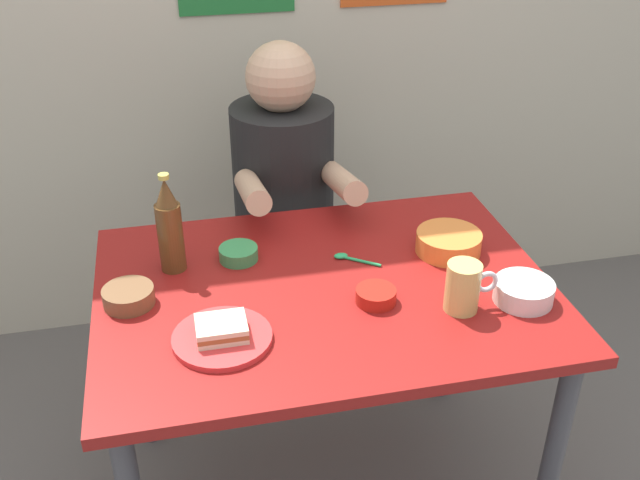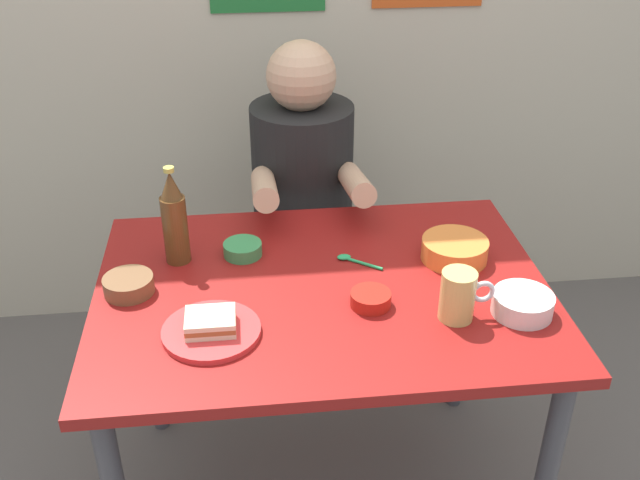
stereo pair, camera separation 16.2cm
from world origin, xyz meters
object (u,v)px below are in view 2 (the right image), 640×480
object	(u,v)px
sambal_bowl_red	(371,298)
beer_bottle	(174,220)
person_seated	(303,170)
beer_mug	(459,295)
stool	(304,278)
plate_orange	(211,331)
dining_table	(322,317)
sandwich	(211,322)

from	to	relation	value
sambal_bowl_red	beer_bottle	bearing A→B (deg)	151.18
person_seated	beer_mug	xyz separation A→B (m)	(0.28, -0.78, 0.03)
stool	beer_mug	size ratio (longest dim) A/B	3.57
beer_mug	beer_bottle	size ratio (longest dim) A/B	0.48
stool	person_seated	bearing A→B (deg)	-90.00
person_seated	sambal_bowl_red	distance (m)	0.72
person_seated	plate_orange	distance (m)	0.83
beer_mug	sambal_bowl_red	bearing A→B (deg)	159.77
stool	sambal_bowl_red	xyz separation A→B (m)	(0.09, -0.72, 0.41)
dining_table	plate_orange	distance (m)	0.33
person_seated	sandwich	bearing A→B (deg)	-109.36
person_seated	beer_bottle	distance (m)	0.59
stool	person_seated	size ratio (longest dim) A/B	0.63
sandwich	plate_orange	bearing A→B (deg)	180.00
person_seated	beer_mug	distance (m)	0.83
plate_orange	sambal_bowl_red	distance (m)	0.37
plate_orange	sambal_bowl_red	bearing A→B (deg)	10.56
stool	sambal_bowl_red	world-z (taller)	sambal_bowl_red
plate_orange	beer_bottle	distance (m)	0.35
stool	sambal_bowl_red	distance (m)	0.84
person_seated	beer_bottle	world-z (taller)	person_seated
dining_table	stool	xyz separation A→B (m)	(0.01, 0.63, -0.30)
stool	sambal_bowl_red	bearing A→B (deg)	-82.59
dining_table	sandwich	distance (m)	0.33
person_seated	beer_bottle	bearing A→B (deg)	-128.26
beer_bottle	person_seated	bearing A→B (deg)	51.74
plate_orange	sandwich	bearing A→B (deg)	0.00
plate_orange	sambal_bowl_red	world-z (taller)	sambal_bowl_red
dining_table	beer_bottle	size ratio (longest dim) A/B	4.20
stool	beer_bottle	world-z (taller)	beer_bottle
stool	sandwich	size ratio (longest dim) A/B	4.09
beer_mug	sambal_bowl_red	xyz separation A→B (m)	(-0.19, 0.07, -0.04)
plate_orange	sandwich	distance (m)	0.02
beer_bottle	sandwich	bearing A→B (deg)	-74.50
sandwich	sambal_bowl_red	xyz separation A→B (m)	(0.37, 0.07, -0.01)
beer_mug	sambal_bowl_red	world-z (taller)	beer_mug
sambal_bowl_red	sandwich	bearing A→B (deg)	-169.44
beer_mug	stool	bearing A→B (deg)	109.54
beer_bottle	sambal_bowl_red	world-z (taller)	beer_bottle
stool	beer_mug	world-z (taller)	beer_mug
beer_bottle	sambal_bowl_red	distance (m)	0.53
plate_orange	beer_mug	xyz separation A→B (m)	(0.55, -0.00, 0.05)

